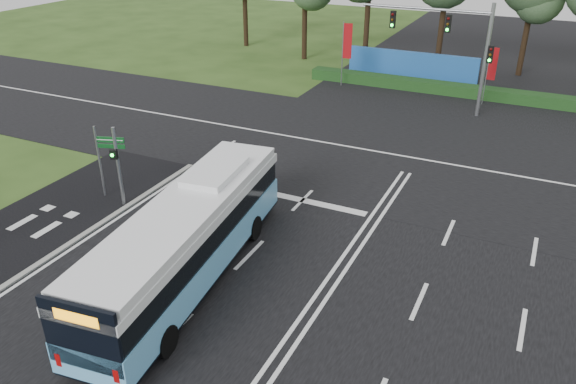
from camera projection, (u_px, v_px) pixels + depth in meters
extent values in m
plane|color=#2A4517|center=(329.00, 278.00, 20.34)|extent=(120.00, 120.00, 0.00)
cube|color=black|center=(329.00, 277.00, 20.34)|extent=(20.00, 120.00, 0.04)
cube|color=black|center=(412.00, 158.00, 29.99)|extent=(120.00, 14.00, 0.05)
cube|color=black|center=(15.00, 238.00, 22.72)|extent=(5.00, 18.00, 0.06)
cube|color=gray|center=(59.00, 251.00, 21.78)|extent=(0.25, 18.00, 0.12)
cube|color=#66B7ED|center=(189.00, 255.00, 19.82)|extent=(3.74, 11.80, 1.06)
cube|color=black|center=(190.00, 266.00, 20.04)|extent=(3.71, 11.74, 0.29)
cube|color=black|center=(187.00, 231.00, 19.38)|extent=(3.62, 11.62, 0.92)
cube|color=white|center=(186.00, 216.00, 19.12)|extent=(3.74, 11.80, 0.34)
cube|color=white|center=(185.00, 208.00, 18.97)|extent=(3.64, 11.34, 0.34)
cube|color=white|center=(215.00, 172.00, 20.87)|extent=(1.87, 3.06, 0.24)
cube|color=black|center=(82.00, 337.00, 14.52)|extent=(2.34, 0.39, 2.13)
cube|color=orange|center=(76.00, 318.00, 14.18)|extent=(1.35, 0.22, 0.34)
cylinder|color=black|center=(204.00, 219.00, 23.16)|extent=(0.38, 1.03, 1.01)
cylinder|color=black|center=(254.00, 228.00, 22.51)|extent=(0.38, 1.03, 1.01)
cylinder|color=black|center=(102.00, 325.00, 17.29)|extent=(0.38, 1.03, 1.01)
cylinder|color=black|center=(166.00, 341.00, 16.64)|extent=(0.38, 1.03, 1.01)
cylinder|color=gray|center=(119.00, 167.00, 24.47)|extent=(0.15, 0.15, 3.72)
cube|color=black|center=(114.00, 154.00, 24.01)|extent=(0.35, 0.29, 0.42)
sphere|color=#19F233|center=(112.00, 155.00, 23.93)|extent=(0.15, 0.15, 0.15)
cylinder|color=gray|center=(100.00, 162.00, 25.29)|extent=(0.10, 0.10, 3.45)
cube|color=#0D4A1A|center=(110.00, 140.00, 24.71)|extent=(1.25, 0.47, 0.26)
cube|color=#0D4A1A|center=(111.00, 146.00, 24.85)|extent=(1.25, 0.47, 0.19)
cube|color=white|center=(109.00, 140.00, 24.68)|extent=(1.15, 0.39, 0.03)
cylinder|color=gray|center=(342.00, 54.00, 41.16)|extent=(0.07, 0.07, 4.71)
cube|color=maroon|center=(348.00, 41.00, 40.61)|extent=(0.63, 0.11, 2.51)
cylinder|color=gray|center=(486.00, 76.00, 37.25)|extent=(0.06, 0.06, 3.99)
cube|color=maroon|center=(493.00, 64.00, 36.74)|extent=(0.53, 0.07, 2.13)
cylinder|color=gray|center=(485.00, 62.00, 34.48)|extent=(0.24, 0.24, 7.00)
cylinder|color=gray|center=(425.00, 9.00, 34.71)|extent=(8.00, 0.16, 0.16)
cube|color=black|center=(448.00, 24.00, 34.49)|extent=(0.32, 0.28, 1.05)
cube|color=black|center=(393.00, 19.00, 35.84)|extent=(0.32, 0.28, 1.05)
cube|color=black|center=(490.00, 54.00, 34.16)|extent=(0.32, 0.28, 1.05)
cube|color=#183915|center=(457.00, 90.00, 39.87)|extent=(22.00, 1.20, 0.80)
cube|color=#1E56A5|center=(412.00, 66.00, 43.10)|extent=(10.00, 0.30, 2.20)
cylinder|color=black|center=(245.00, 6.00, 52.83)|extent=(0.44, 0.44, 7.48)
cylinder|color=black|center=(305.00, 18.00, 48.15)|extent=(0.44, 0.44, 7.08)
cylinder|color=black|center=(367.00, 14.00, 45.31)|extent=(0.44, 0.44, 8.60)
cylinder|color=black|center=(442.00, 20.00, 42.89)|extent=(0.44, 0.44, 8.67)
cylinder|color=black|center=(526.00, 32.00, 43.28)|extent=(0.44, 0.44, 6.85)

